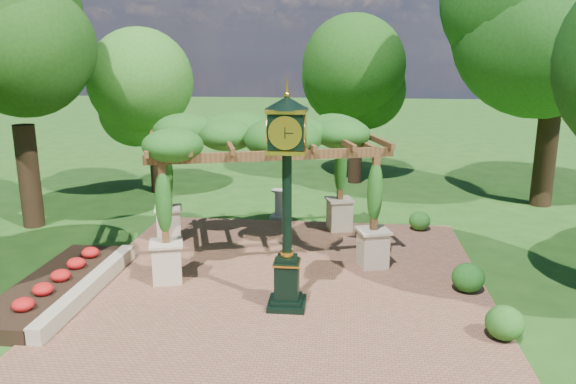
# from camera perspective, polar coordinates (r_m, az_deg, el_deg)

# --- Properties ---
(ground) EXTENTS (120.00, 120.00, 0.00)m
(ground) POSITION_cam_1_polar(r_m,az_deg,el_deg) (12.88, -1.22, -12.28)
(ground) COLOR #1E4714
(ground) RESTS_ON ground
(brick_plaza) EXTENTS (10.00, 12.00, 0.04)m
(brick_plaza) POSITION_cam_1_polar(r_m,az_deg,el_deg) (13.77, -0.68, -10.37)
(brick_plaza) COLOR brown
(brick_plaza) RESTS_ON ground
(border_wall) EXTENTS (0.35, 5.00, 0.40)m
(border_wall) POSITION_cam_1_polar(r_m,az_deg,el_deg) (14.50, -19.54, -9.14)
(border_wall) COLOR #C6B793
(border_wall) RESTS_ON ground
(flower_bed) EXTENTS (1.50, 5.00, 0.36)m
(flower_bed) POSITION_cam_1_polar(r_m,az_deg,el_deg) (14.91, -22.69, -8.87)
(flower_bed) COLOR red
(flower_bed) RESTS_ON ground
(pedestal_clock) EXTENTS (0.97, 0.97, 4.87)m
(pedestal_clock) POSITION_cam_1_polar(r_m,az_deg,el_deg) (12.18, -0.11, 0.77)
(pedestal_clock) COLOR black
(pedestal_clock) RESTS_ON brick_plaza
(pergola) EXTENTS (7.21, 5.62, 3.99)m
(pergola) POSITION_cam_1_polar(r_m,az_deg,el_deg) (15.66, -2.54, 5.08)
(pergola) COLOR beige
(pergola) RESTS_ON brick_plaza
(sundial) EXTENTS (0.63, 0.63, 1.01)m
(sundial) POSITION_cam_1_polar(r_m,az_deg,el_deg) (19.76, -0.93, -1.38)
(sundial) COLOR #9C9C94
(sundial) RESTS_ON ground
(shrub_front) EXTENTS (0.83, 0.83, 0.70)m
(shrub_front) POSITION_cam_1_polar(r_m,az_deg,el_deg) (12.45, 21.15, -12.29)
(shrub_front) COLOR #245C1A
(shrub_front) RESTS_ON brick_plaza
(shrub_mid) EXTENTS (0.85, 0.85, 0.71)m
(shrub_mid) POSITION_cam_1_polar(r_m,az_deg,el_deg) (14.44, 17.83, -8.28)
(shrub_mid) COLOR #1E5919
(shrub_mid) RESTS_ON brick_plaza
(shrub_back) EXTENTS (0.78, 0.78, 0.62)m
(shrub_back) POSITION_cam_1_polar(r_m,az_deg,el_deg) (18.82, 13.23, -2.87)
(shrub_back) COLOR #25601B
(shrub_back) RESTS_ON brick_plaza
(tree_west_near) EXTENTS (4.52, 4.52, 8.82)m
(tree_west_near) POSITION_cam_1_polar(r_m,az_deg,el_deg) (20.02, -26.13, 13.69)
(tree_west_near) COLOR #2F1F13
(tree_west_near) RESTS_ON ground
(tree_west_far) EXTENTS (3.66, 3.66, 6.30)m
(tree_west_far) POSITION_cam_1_polar(r_m,az_deg,el_deg) (23.53, -13.59, 10.31)
(tree_west_far) COLOR black
(tree_west_far) RESTS_ON ground
(tree_north) EXTENTS (4.23, 4.23, 6.79)m
(tree_north) POSITION_cam_1_polar(r_m,az_deg,el_deg) (24.78, 7.10, 11.56)
(tree_north) COLOR black
(tree_north) RESTS_ON ground
(tree_east_far) EXTENTS (5.67, 5.67, 10.63)m
(tree_east_far) POSITION_cam_1_polar(r_m,az_deg,el_deg) (22.93, 26.12, 16.72)
(tree_east_far) COLOR black
(tree_east_far) RESTS_ON ground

